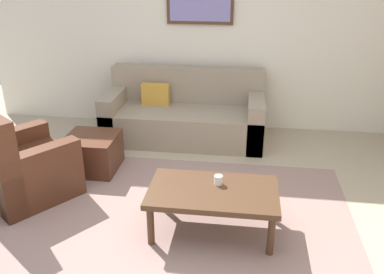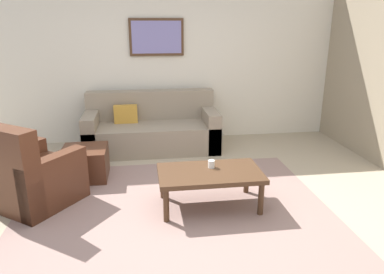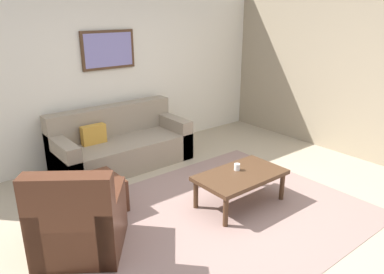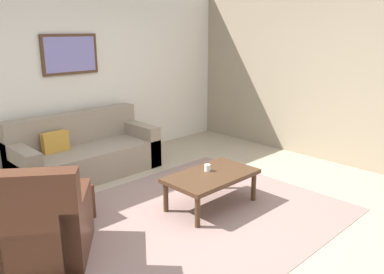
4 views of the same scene
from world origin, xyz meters
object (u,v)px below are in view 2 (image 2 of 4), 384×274
couch_main (152,129)px  armchair_leather (29,179)px  cup (211,164)px  framed_artwork (157,37)px  coffee_table (210,176)px  ottoman (85,163)px

couch_main → armchair_leather: size_ratio=1.82×
cup → framed_artwork: bearing=100.6°
couch_main → coffee_table: size_ratio=1.85×
coffee_table → cup: (0.03, 0.10, 0.09)m
ottoman → framed_artwork: size_ratio=0.65×
couch_main → framed_artwork: bearing=71.6°
couch_main → coffee_table: couch_main is taller
coffee_table → framed_artwork: 2.84m
coffee_table → framed_artwork: framed_artwork is taller
ottoman → coffee_table: size_ratio=0.51×
framed_artwork → coffee_table: bearing=-80.6°
armchair_leather → framed_artwork: 2.99m
ottoman → coffee_table: 1.74m
framed_artwork → couch_main: bearing=-108.4°
couch_main → armchair_leather: armchair_leather is taller
cup → framed_artwork: (-0.44, 2.37, 1.25)m
armchair_leather → coffee_table: size_ratio=1.02×
armchair_leather → ottoman: (0.49, 0.67, -0.11)m
coffee_table → cup: 0.14m
couch_main → ottoman: 1.41m
ottoman → framed_artwork: (1.03, 1.50, 1.50)m
cup → armchair_leather: bearing=174.1°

